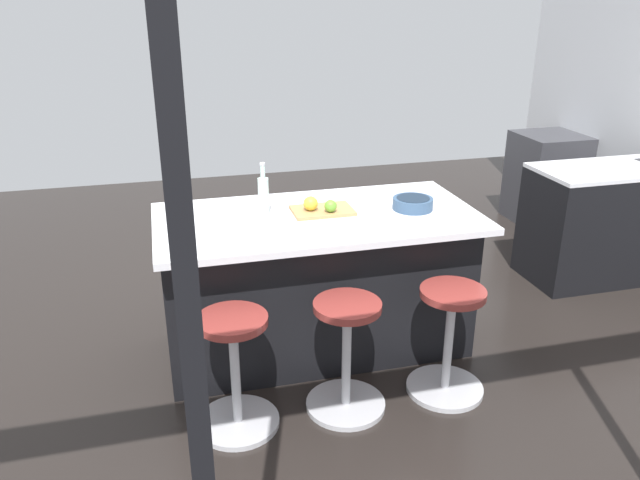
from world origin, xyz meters
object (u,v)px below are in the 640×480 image
(stool_by_window, at_px, (448,344))
(cutting_board, at_px, (322,211))
(kitchen_island, at_px, (316,281))
(fruit_bowl, at_px, (413,203))
(apple_green, at_px, (331,206))
(apple_yellow, at_px, (311,203))
(oven_range, at_px, (546,178))
(water_bottle, at_px, (263,194))
(stool_near_camera, at_px, (235,376))
(stool_middle, at_px, (346,359))

(stool_by_window, xyz_separation_m, cutting_board, (0.56, -0.66, 0.62))
(kitchen_island, relative_size, cutting_board, 5.28)
(stool_by_window, bearing_deg, fruit_bowl, -88.49)
(cutting_board, bearing_deg, kitchen_island, -0.35)
(cutting_board, height_order, apple_green, apple_green)
(apple_yellow, bearing_deg, cutting_board, -175.77)
(oven_range, bearing_deg, stool_by_window, 47.65)
(water_bottle, xyz_separation_m, fruit_bowl, (-0.89, 0.14, -0.08))
(stool_near_camera, xyz_separation_m, fruit_bowl, (-1.18, -0.57, 0.65))
(cutting_board, height_order, fruit_bowl, fruit_bowl)
(stool_by_window, xyz_separation_m, water_bottle, (0.90, -0.71, 0.73))
(oven_range, height_order, stool_near_camera, oven_range)
(kitchen_island, height_order, stool_by_window, kitchen_island)
(kitchen_island, xyz_separation_m, fruit_bowl, (-0.58, 0.09, 0.49))
(water_bottle, bearing_deg, apple_green, 162.69)
(cutting_board, height_order, apple_yellow, apple_yellow)
(stool_middle, bearing_deg, apple_yellow, -87.07)
(apple_yellow, bearing_deg, kitchen_island, -170.25)
(oven_range, bearing_deg, stool_near_camera, 35.28)
(oven_range, height_order, fruit_bowl, fruit_bowl)
(stool_middle, bearing_deg, kitchen_island, -90.00)
(stool_near_camera, relative_size, cutting_board, 1.80)
(stool_by_window, height_order, apple_yellow, apple_yellow)
(oven_range, height_order, apple_green, apple_green)
(stool_by_window, height_order, stool_middle, same)
(apple_green, bearing_deg, fruit_bowl, 177.61)
(apple_yellow, xyz_separation_m, apple_green, (-0.11, 0.06, -0.01))
(water_bottle, bearing_deg, stool_near_camera, 67.46)
(kitchen_island, bearing_deg, cutting_board, 179.65)
(stool_middle, relative_size, stool_near_camera, 1.00)
(oven_range, xyz_separation_m, fruit_bowl, (2.19, 1.81, 0.52))
(stool_middle, xyz_separation_m, stool_near_camera, (0.60, 0.00, 0.00))
(apple_yellow, bearing_deg, water_bottle, -12.32)
(kitchen_island, height_order, stool_near_camera, kitchen_island)
(oven_range, distance_m, stool_middle, 3.66)
(oven_range, xyz_separation_m, stool_near_camera, (3.37, 2.38, -0.13))
(oven_range, relative_size, stool_near_camera, 1.34)
(cutting_board, bearing_deg, oven_range, -147.69)
(oven_range, relative_size, fruit_bowl, 3.58)
(stool_by_window, distance_m, stool_near_camera, 1.20)
(stool_near_camera, xyz_separation_m, water_bottle, (-0.29, -0.71, 0.73))
(apple_yellow, relative_size, apple_green, 1.16)
(kitchen_island, xyz_separation_m, apple_yellow, (0.03, 0.01, 0.52))
(apple_yellow, xyz_separation_m, water_bottle, (0.27, -0.06, 0.06))
(stool_near_camera, bearing_deg, stool_middle, 180.00)
(oven_range, distance_m, kitchen_island, 3.26)
(kitchen_island, relative_size, stool_near_camera, 2.93)
(kitchen_island, relative_size, fruit_bowl, 7.82)
(stool_near_camera, bearing_deg, oven_range, -144.72)
(apple_yellow, relative_size, water_bottle, 0.28)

